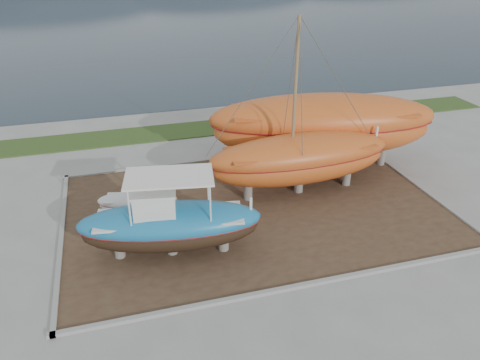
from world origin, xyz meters
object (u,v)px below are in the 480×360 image
object	(u,v)px
blue_caique	(170,216)
orange_sailboat	(304,111)
white_dinghy	(138,205)
orange_bare_hull	(322,133)

from	to	relation	value
blue_caique	orange_sailboat	bearing A→B (deg)	35.70
white_dinghy	blue_caique	bearing A→B (deg)	-59.37
blue_caique	orange_bare_hull	world-z (taller)	orange_bare_hull
orange_sailboat	orange_bare_hull	distance (m)	4.20
orange_bare_hull	white_dinghy	bearing A→B (deg)	-154.21
orange_sailboat	blue_caique	bearing A→B (deg)	-154.24
orange_sailboat	orange_bare_hull	xyz separation A→B (m)	(2.36, 2.55, -2.35)
white_dinghy	orange_bare_hull	bearing A→B (deg)	27.45
orange_sailboat	orange_bare_hull	bearing A→B (deg)	46.59
blue_caique	white_dinghy	distance (m)	3.86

